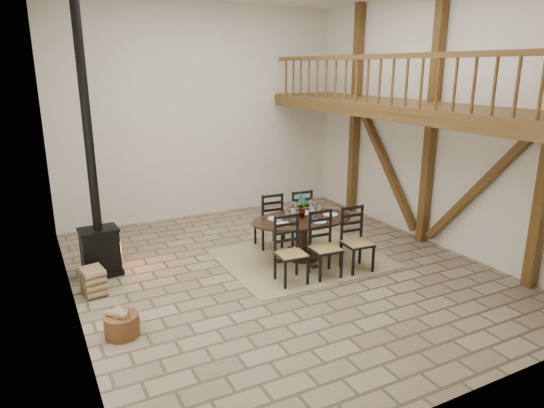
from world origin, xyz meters
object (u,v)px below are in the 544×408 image
wood_stove (96,214)px  log_stack (93,281)px  log_basket (122,325)px  dining_table (305,239)px

wood_stove → log_stack: (-0.24, -0.76, -0.90)m
wood_stove → log_stack: size_ratio=10.12×
log_basket → log_stack: bearing=95.9°
dining_table → wood_stove: wood_stove is taller
dining_table → log_stack: dining_table is taller
dining_table → log_basket: bearing=-159.0°
log_basket → log_stack: 1.52m
log_basket → wood_stove: bearing=87.7°
wood_stove → log_basket: (-0.09, -2.27, -0.95)m
dining_table → wood_stove: (-3.52, 1.16, 0.68)m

